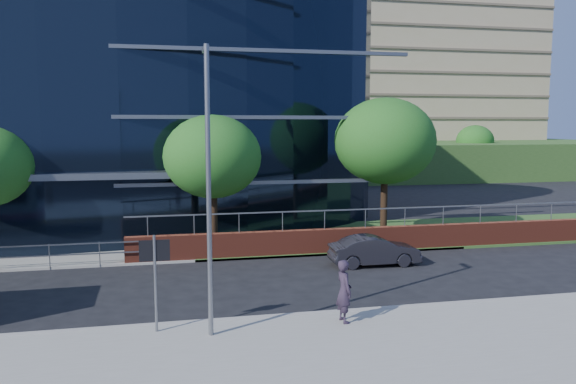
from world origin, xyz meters
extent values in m
plane|color=black|center=(0.00, 0.00, 0.00)|extent=(200.00, 200.00, 0.00)
cube|color=#2D511E|center=(24.00, 11.00, 0.06)|extent=(36.00, 8.00, 0.12)
cube|color=black|center=(-4.00, 24.00, 8.00)|extent=(38.00, 16.00, 16.00)
cube|color=maroon|center=(20.00, 7.30, 0.60)|extent=(34.00, 0.40, 1.20)
cube|color=slate|center=(20.00, 7.30, 2.08)|extent=(34.00, 0.06, 0.06)
cube|color=#2D511E|center=(32.00, 56.00, 2.00)|extent=(60.00, 42.00, 4.00)
cube|color=tan|center=(32.00, 58.00, 17.00)|extent=(50.00, 12.00, 26.00)
cylinder|color=slate|center=(4.50, -1.60, 1.55)|extent=(0.08, 0.08, 2.80)
cube|color=black|center=(4.50, -1.58, 2.50)|extent=(0.85, 0.06, 0.60)
cylinder|color=black|center=(7.00, 9.00, 1.54)|extent=(0.36, 0.36, 3.08)
ellipsoid|color=#255017|center=(7.00, 9.00, 4.55)|extent=(4.62, 4.62, 3.93)
cylinder|color=black|center=(16.00, 10.00, 1.76)|extent=(0.36, 0.36, 3.52)
ellipsoid|color=#255017|center=(16.00, 10.00, 5.20)|extent=(5.28, 5.28, 4.49)
cylinder|color=black|center=(24.00, 40.00, 1.54)|extent=(0.36, 0.36, 3.08)
ellipsoid|color=#255017|center=(24.00, 40.00, 4.55)|extent=(4.62, 4.62, 3.93)
cylinder|color=black|center=(40.00, 42.00, 1.43)|extent=(0.36, 0.36, 2.86)
ellipsoid|color=#255017|center=(40.00, 42.00, 4.23)|extent=(4.29, 4.29, 3.65)
cylinder|color=slate|center=(6.00, -2.20, 4.15)|extent=(0.14, 0.14, 8.00)
cube|color=slate|center=(6.00, -1.85, 8.05)|extent=(0.15, 0.70, 0.12)
imported|color=black|center=(13.56, 4.89, 0.64)|extent=(3.90, 1.41, 1.28)
imported|color=#2A2030|center=(9.98, -1.96, 1.10)|extent=(0.53, 0.74, 1.89)
camera|label=1|loc=(4.93, -17.50, 6.00)|focal=35.00mm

